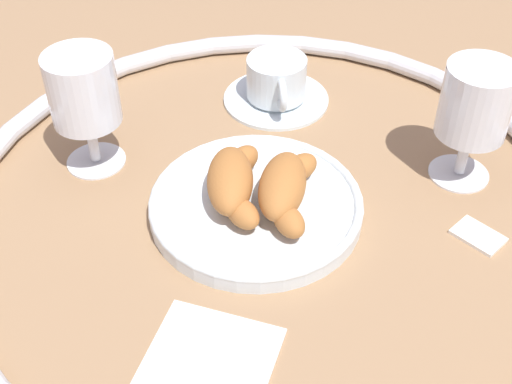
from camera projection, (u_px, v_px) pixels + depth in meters
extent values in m
plane|color=#997551|center=(268.00, 205.00, 0.75)|extent=(2.20, 2.20, 0.00)
torus|color=silver|center=(268.00, 196.00, 0.75)|extent=(0.68, 0.68, 0.02)
cylinder|color=silver|center=(256.00, 207.00, 0.74)|extent=(0.23, 0.23, 0.02)
torus|color=silver|center=(256.00, 201.00, 0.73)|extent=(0.23, 0.23, 0.01)
ellipsoid|color=#AD6B33|center=(230.00, 180.00, 0.72)|extent=(0.11, 0.07, 0.04)
ellipsoid|color=#AD6B33|center=(243.00, 213.00, 0.69)|extent=(0.05, 0.04, 0.03)
ellipsoid|color=#AD6B33|center=(243.00, 160.00, 0.76)|extent=(0.05, 0.05, 0.03)
ellipsoid|color=#AD6B33|center=(282.00, 186.00, 0.71)|extent=(0.11, 0.08, 0.04)
ellipsoid|color=#AD6B33|center=(289.00, 221.00, 0.68)|extent=(0.05, 0.04, 0.03)
ellipsoid|color=#AD6B33|center=(300.00, 167.00, 0.75)|extent=(0.05, 0.05, 0.03)
cylinder|color=silver|center=(276.00, 98.00, 0.90)|extent=(0.14, 0.14, 0.01)
cylinder|color=silver|center=(277.00, 77.00, 0.88)|extent=(0.08, 0.08, 0.05)
cylinder|color=brown|center=(277.00, 62.00, 0.86)|extent=(0.07, 0.07, 0.01)
torus|color=silver|center=(282.00, 95.00, 0.84)|extent=(0.04, 0.01, 0.04)
cylinder|color=white|center=(458.00, 172.00, 0.79)|extent=(0.07, 0.07, 0.01)
cylinder|color=white|center=(463.00, 151.00, 0.77)|extent=(0.01, 0.01, 0.05)
cylinder|color=white|center=(476.00, 100.00, 0.73)|extent=(0.08, 0.08, 0.08)
cylinder|color=yellow|center=(475.00, 105.00, 0.73)|extent=(0.07, 0.07, 0.06)
cylinder|color=white|center=(96.00, 160.00, 0.81)|extent=(0.07, 0.07, 0.01)
cylinder|color=white|center=(92.00, 139.00, 0.79)|extent=(0.01, 0.01, 0.05)
cylinder|color=white|center=(82.00, 89.00, 0.74)|extent=(0.08, 0.08, 0.08)
cylinder|color=gold|center=(83.00, 94.00, 0.75)|extent=(0.07, 0.07, 0.06)
cube|color=white|center=(479.00, 234.00, 0.71)|extent=(0.06, 0.05, 0.01)
cube|color=silver|center=(208.00, 362.00, 0.60)|extent=(0.15, 0.15, 0.01)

